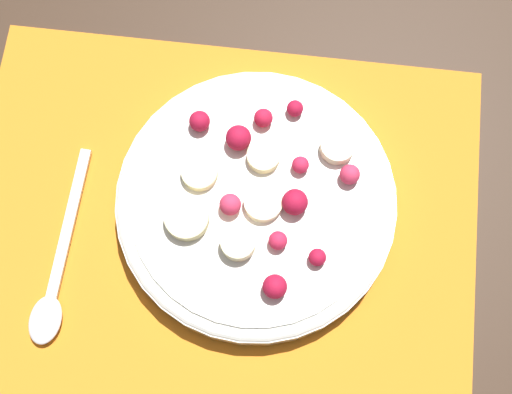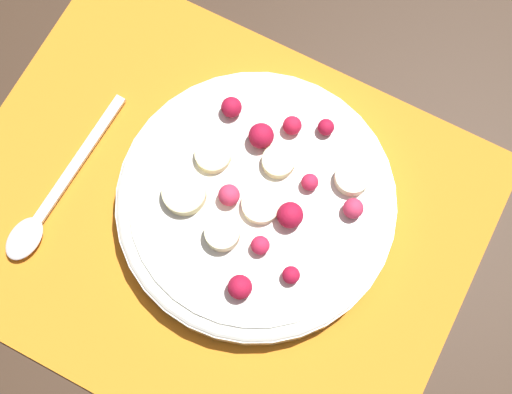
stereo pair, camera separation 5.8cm
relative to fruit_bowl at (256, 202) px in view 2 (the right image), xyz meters
name	(u,v)px [view 2 (the right image)]	position (x,y,z in m)	size (l,w,h in m)	color
ground_plane	(214,218)	(0.03, 0.02, -0.02)	(3.00, 3.00, 0.00)	#382619
placemat	(214,217)	(0.03, 0.02, -0.02)	(0.44, 0.35, 0.01)	orange
fruit_bowl	(256,202)	(0.00, 0.00, 0.00)	(0.23, 0.23, 0.05)	silver
spoon	(45,209)	(0.16, 0.09, -0.01)	(0.03, 0.17, 0.01)	silver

